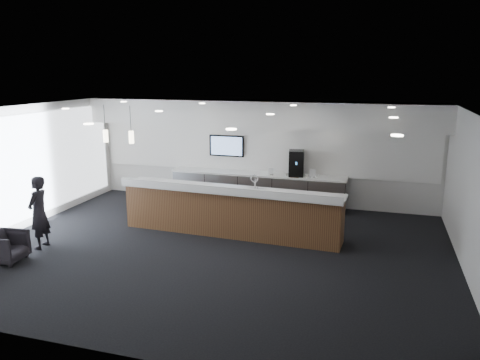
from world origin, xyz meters
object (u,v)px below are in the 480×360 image
(coffee_machine, at_px, (296,163))
(armchair, at_px, (6,247))
(lounge_guest, at_px, (39,212))
(service_counter, at_px, (230,211))

(coffee_machine, xyz_separation_m, armchair, (-4.95, -5.42, -0.99))
(lounge_guest, bearing_deg, armchair, -15.06)
(service_counter, height_order, coffee_machine, coffee_machine)
(coffee_machine, bearing_deg, lounge_guest, -145.37)
(lounge_guest, bearing_deg, coffee_machine, 126.89)
(coffee_machine, distance_m, armchair, 7.41)
(service_counter, bearing_deg, coffee_machine, 69.29)
(service_counter, distance_m, lounge_guest, 4.24)
(coffee_machine, height_order, armchair, coffee_machine)
(armchair, bearing_deg, service_counter, -59.34)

